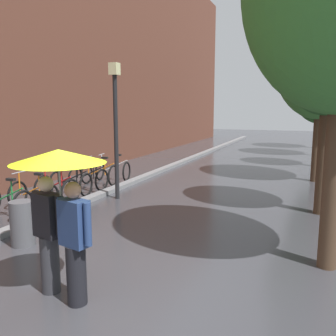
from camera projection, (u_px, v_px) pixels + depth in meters
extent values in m
plane|color=#38383D|center=(105.00, 298.00, 4.92)|extent=(80.00, 80.00, 0.00)
cube|color=brown|center=(32.00, 42.00, 16.85)|extent=(8.00, 36.00, 11.18)
cube|color=slate|center=(166.00, 168.00, 15.23)|extent=(0.30, 36.00, 0.12)
cylinder|color=#473323|center=(333.00, 179.00, 5.64)|extent=(0.30, 0.30, 2.91)
cylinder|color=#473323|center=(324.00, 158.00, 8.63)|extent=(0.31, 0.31, 2.75)
ellipsoid|color=#235623|center=(331.00, 49.00, 8.22)|extent=(2.36, 2.36, 3.04)
cylinder|color=#473323|center=(317.00, 144.00, 12.56)|extent=(0.28, 0.28, 2.67)
ellipsoid|color=#387533|center=(322.00, 59.00, 12.09)|extent=(3.12, 3.12, 4.01)
cylinder|color=#473323|center=(318.00, 141.00, 15.87)|extent=(0.28, 0.28, 2.25)
ellipsoid|color=#235623|center=(322.00, 89.00, 15.50)|extent=(2.38, 2.38, 2.95)
cylinder|color=#473323|center=(322.00, 129.00, 19.29)|extent=(0.26, 0.26, 2.94)
ellipsoid|color=#2D6628|center=(326.00, 73.00, 18.82)|extent=(3.12, 3.12, 3.83)
cylinder|color=#473323|center=(323.00, 123.00, 22.90)|extent=(0.27, 0.27, 3.19)
ellipsoid|color=#235623|center=(326.00, 77.00, 22.43)|extent=(3.05, 3.05, 3.39)
torus|color=black|center=(23.00, 205.00, 8.30)|extent=(0.07, 0.70, 0.70)
cylinder|color=#1E7A38|center=(9.00, 195.00, 8.41)|extent=(0.88, 0.05, 0.43)
cylinder|color=#1E7A38|center=(12.00, 192.00, 8.36)|extent=(0.04, 0.04, 0.55)
cube|color=black|center=(11.00, 179.00, 8.31)|extent=(0.22, 0.10, 0.06)
torus|color=black|center=(18.00, 194.00, 9.35)|extent=(0.07, 0.70, 0.70)
torus|color=black|center=(50.00, 198.00, 8.99)|extent=(0.07, 0.70, 0.70)
cylinder|color=orange|center=(36.00, 189.00, 9.10)|extent=(0.88, 0.05, 0.43)
cylinder|color=orange|center=(39.00, 186.00, 9.05)|extent=(0.04, 0.04, 0.55)
cube|color=black|center=(39.00, 174.00, 9.00)|extent=(0.22, 0.10, 0.06)
cylinder|color=orange|center=(19.00, 183.00, 9.27)|extent=(0.04, 0.04, 0.58)
cylinder|color=#9E9EA3|center=(19.00, 172.00, 9.22)|extent=(0.04, 0.46, 0.03)
torus|color=black|center=(44.00, 187.00, 10.14)|extent=(0.16, 0.70, 0.70)
torus|color=black|center=(70.00, 192.00, 9.64)|extent=(0.16, 0.70, 0.70)
cylinder|color=red|center=(59.00, 183.00, 9.81)|extent=(0.88, 0.16, 0.43)
cylinder|color=red|center=(62.00, 180.00, 9.74)|extent=(0.04, 0.04, 0.55)
cube|color=black|center=(61.00, 169.00, 9.69)|extent=(0.23, 0.13, 0.06)
cylinder|color=red|center=(45.00, 178.00, 10.05)|extent=(0.04, 0.04, 0.58)
cylinder|color=#9E9EA3|center=(45.00, 167.00, 10.00)|extent=(0.09, 0.46, 0.03)
torus|color=black|center=(56.00, 183.00, 10.81)|extent=(0.11, 0.70, 0.70)
torus|color=black|center=(86.00, 185.00, 10.50)|extent=(0.11, 0.70, 0.70)
cylinder|color=black|center=(74.00, 177.00, 10.59)|extent=(0.88, 0.10, 0.43)
cylinder|color=black|center=(77.00, 175.00, 10.55)|extent=(0.04, 0.04, 0.55)
cube|color=black|center=(76.00, 165.00, 10.50)|extent=(0.23, 0.11, 0.06)
cylinder|color=black|center=(58.00, 173.00, 10.74)|extent=(0.04, 0.04, 0.58)
cylinder|color=#9E9EA3|center=(58.00, 164.00, 10.69)|extent=(0.06, 0.46, 0.03)
torus|color=black|center=(75.00, 177.00, 11.62)|extent=(0.09, 0.70, 0.70)
torus|color=black|center=(102.00, 180.00, 11.20)|extent=(0.09, 0.70, 0.70)
cylinder|color=black|center=(91.00, 173.00, 11.34)|extent=(0.88, 0.08, 0.43)
cylinder|color=black|center=(93.00, 171.00, 11.28)|extent=(0.04, 0.04, 0.55)
cube|color=black|center=(93.00, 161.00, 11.23)|extent=(0.22, 0.11, 0.06)
cylinder|color=black|center=(77.00, 169.00, 11.54)|extent=(0.04, 0.04, 0.58)
cylinder|color=#9E9EA3|center=(77.00, 160.00, 11.50)|extent=(0.05, 0.46, 0.03)
torus|color=black|center=(87.00, 174.00, 12.28)|extent=(0.09, 0.70, 0.70)
torus|color=black|center=(113.00, 176.00, 11.94)|extent=(0.09, 0.70, 0.70)
cylinder|color=orange|center=(102.00, 169.00, 12.04)|extent=(0.88, 0.08, 0.43)
cylinder|color=orange|center=(105.00, 167.00, 12.00)|extent=(0.04, 0.04, 0.55)
cube|color=black|center=(105.00, 158.00, 11.95)|extent=(0.22, 0.11, 0.06)
cylinder|color=orange|center=(88.00, 165.00, 12.20)|extent=(0.04, 0.04, 0.58)
cylinder|color=#9E9EA3|center=(88.00, 157.00, 12.16)|extent=(0.05, 0.46, 0.03)
torus|color=black|center=(100.00, 170.00, 12.93)|extent=(0.15, 0.70, 0.70)
torus|color=black|center=(127.00, 172.00, 12.68)|extent=(0.15, 0.70, 0.70)
cylinder|color=silver|center=(116.00, 166.00, 12.75)|extent=(0.88, 0.15, 0.43)
cylinder|color=silver|center=(118.00, 164.00, 12.71)|extent=(0.04, 0.04, 0.55)
cube|color=black|center=(118.00, 155.00, 12.66)|extent=(0.23, 0.13, 0.06)
cylinder|color=silver|center=(102.00, 162.00, 12.87)|extent=(0.04, 0.04, 0.58)
cylinder|color=#9E9EA3|center=(101.00, 154.00, 12.82)|extent=(0.09, 0.46, 0.03)
cylinder|color=#2D2D33|center=(50.00, 264.00, 5.03)|extent=(0.26, 0.26, 0.81)
cube|color=black|center=(47.00, 215.00, 4.91)|extent=(0.44, 0.31, 0.61)
sphere|color=beige|center=(46.00, 184.00, 4.84)|extent=(0.21, 0.21, 0.21)
cylinder|color=black|center=(36.00, 210.00, 5.05)|extent=(0.09, 0.09, 0.55)
cylinder|color=black|center=(59.00, 216.00, 4.76)|extent=(0.09, 0.09, 0.55)
cylinder|color=black|center=(76.00, 275.00, 4.71)|extent=(0.26, 0.26, 0.81)
cube|color=navy|center=(74.00, 223.00, 4.59)|extent=(0.44, 0.31, 0.61)
sphere|color=#9E7051|center=(73.00, 190.00, 4.52)|extent=(0.21, 0.21, 0.21)
cylinder|color=navy|center=(61.00, 217.00, 4.73)|extent=(0.09, 0.09, 0.55)
cylinder|color=navy|center=(87.00, 224.00, 4.45)|extent=(0.09, 0.09, 0.55)
cylinder|color=#9E9EA3|center=(61.00, 202.00, 4.73)|extent=(0.02, 0.02, 1.07)
cone|color=#BCE019|center=(58.00, 156.00, 4.63)|extent=(1.22, 1.22, 0.18)
cylinder|color=black|center=(116.00, 138.00, 10.03)|extent=(0.12, 0.12, 3.44)
cube|color=beige|center=(114.00, 69.00, 9.72)|extent=(0.24, 0.24, 0.32)
cylinder|color=#4C4C51|center=(22.00, 223.00, 6.74)|extent=(0.44, 0.44, 0.85)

